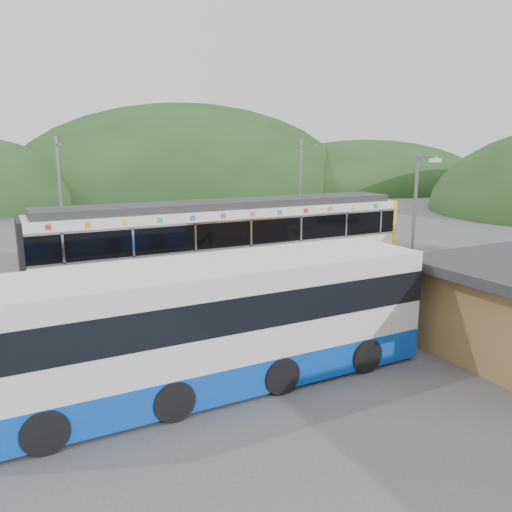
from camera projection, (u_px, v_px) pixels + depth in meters
name	position (u px, v px, depth m)	size (l,w,h in m)	color
ground	(268.00, 302.00, 21.19)	(120.00, 120.00, 0.00)	#4C4C4F
hills	(318.00, 263.00, 28.57)	(146.00, 149.00, 26.00)	#1E3D19
platform	(235.00, 281.00, 24.02)	(26.00, 3.20, 0.30)	#9E9E99
yellow_line	(247.00, 284.00, 22.86)	(26.00, 0.10, 0.01)	yellow
train	(230.00, 232.00, 26.42)	(20.44, 3.01, 3.74)	black
catenary_mast_west	(61.00, 205.00, 24.70)	(0.18, 1.80, 7.00)	slate
catenary_mast_east	(300.00, 194.00, 31.01)	(0.18, 1.80, 7.00)	slate
bus	(209.00, 328.00, 13.44)	(12.50, 2.98, 3.41)	blue
lamp_post	(416.00, 227.00, 17.44)	(0.38, 1.11, 6.20)	slate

